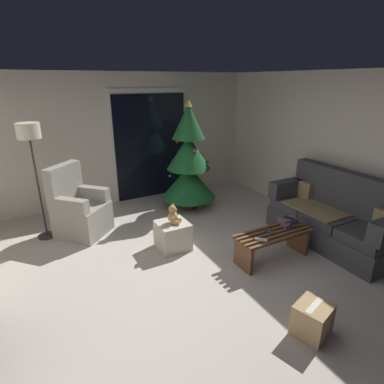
{
  "coord_description": "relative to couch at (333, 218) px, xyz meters",
  "views": [
    {
      "loc": [
        -1.55,
        -2.9,
        2.35
      ],
      "look_at": [
        0.4,
        0.7,
        0.85
      ],
      "focal_mm": 28.74,
      "sensor_mm": 36.0,
      "label": 1
    }
  ],
  "objects": [
    {
      "name": "wall_back",
      "position": [
        -2.32,
        3.28,
        0.85
      ],
      "size": [
        5.72,
        0.12,
        2.5
      ],
      "primitive_type": "cube",
      "color": "beige",
      "rests_on": "ground"
    },
    {
      "name": "teddy_bear_honey",
      "position": [
        -2.2,
        0.97,
        0.13
      ],
      "size": [
        0.22,
        0.21,
        0.29
      ],
      "color": "tan",
      "rests_on": "ottoman"
    },
    {
      "name": "patio_door_glass",
      "position": [
        -1.64,
        3.19,
        0.65
      ],
      "size": [
        1.5,
        0.02,
        2.1
      ],
      "primitive_type": "cube",
      "color": "black",
      "rests_on": "ground"
    },
    {
      "name": "book_stack",
      "position": [
        -0.81,
        0.14,
        0.07
      ],
      "size": [
        0.27,
        0.24,
        0.11
      ],
      "color": "#4C4C51",
      "rests_on": "coffee_table"
    },
    {
      "name": "coffee_table",
      "position": [
        -1.13,
        0.06,
        -0.13
      ],
      "size": [
        1.1,
        0.4,
        0.41
      ],
      "color": "brown",
      "rests_on": "ground"
    },
    {
      "name": "remote_graphite",
      "position": [
        -1.19,
        0.09,
        0.02
      ],
      "size": [
        0.05,
        0.16,
        0.02
      ],
      "primitive_type": "cube",
      "rotation": [
        0.0,
        0.0,
        3.17
      ],
      "color": "#333338",
      "rests_on": "coffee_table"
    },
    {
      "name": "armchair",
      "position": [
        -3.31,
        2.11,
        0.0
      ],
      "size": [
        0.97,
        0.97,
        1.13
      ],
      "color": "gray",
      "rests_on": "ground"
    },
    {
      "name": "wall_right",
      "position": [
        0.54,
        0.22,
        0.85
      ],
      "size": [
        0.12,
        6.0,
        2.5
      ],
      "primitive_type": "cube",
      "color": "beige",
      "rests_on": "ground"
    },
    {
      "name": "patio_door_frame",
      "position": [
        -1.64,
        3.21,
        0.7
      ],
      "size": [
        1.6,
        0.02,
        2.2
      ],
      "primitive_type": "cube",
      "color": "silver",
      "rests_on": "ground"
    },
    {
      "name": "floor_lamp",
      "position": [
        -3.82,
        2.26,
        1.11
      ],
      "size": [
        0.32,
        0.32,
        1.78
      ],
      "color": "#2D2D30",
      "rests_on": "ground"
    },
    {
      "name": "cardboard_box_taped_mid_floor",
      "position": [
        -1.71,
        -1.14,
        -0.24
      ],
      "size": [
        0.41,
        0.39,
        0.33
      ],
      "color": "tan",
      "rests_on": "ground"
    },
    {
      "name": "ottoman",
      "position": [
        -2.21,
        0.98,
        -0.2
      ],
      "size": [
        0.44,
        0.44,
        0.41
      ],
      "primitive_type": "cube",
      "color": "beige",
      "rests_on": "ground"
    },
    {
      "name": "remote_white",
      "position": [
        -1.43,
        -0.03,
        0.02
      ],
      "size": [
        0.13,
        0.15,
        0.02
      ],
      "primitive_type": "cube",
      "rotation": [
        0.0,
        0.0,
        3.84
      ],
      "color": "silver",
      "rests_on": "coffee_table"
    },
    {
      "name": "couch",
      "position": [
        0.0,
        0.0,
        0.0
      ],
      "size": [
        0.79,
        1.94,
        1.08
      ],
      "color": "#3D3D42",
      "rests_on": "ground"
    },
    {
      "name": "christmas_tree",
      "position": [
        -1.28,
        2.24,
        0.5
      ],
      "size": [
        1.02,
        1.02,
        2.03
      ],
      "color": "#4C1E19",
      "rests_on": "ground"
    },
    {
      "name": "cell_phone",
      "position": [
        -0.8,
        0.12,
        0.13
      ],
      "size": [
        0.13,
        0.16,
        0.01
      ],
      "primitive_type": "cube",
      "rotation": [
        0.0,
        0.0,
        0.45
      ],
      "color": "black",
      "rests_on": "book_stack"
    },
    {
      "name": "ground_plane",
      "position": [
        -2.32,
        0.22,
        -0.4
      ],
      "size": [
        7.0,
        7.0,
        0.0
      ],
      "primitive_type": "plane",
      "color": "#BCB2A8"
    }
  ]
}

